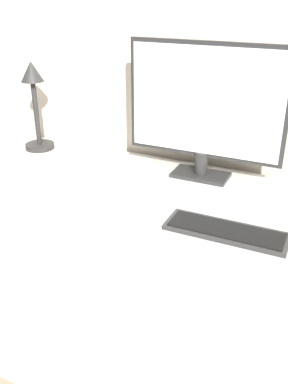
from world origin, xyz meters
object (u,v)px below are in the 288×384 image
monitor (205,108)px  laptop (76,188)px  desk_lamp (35,98)px  notebook (16,166)px  ereader (80,183)px  keyboard (226,231)px

monitor → laptop: (-0.33, -0.29, -0.23)m
monitor → laptop: size_ratio=1.41×
desk_lamp → notebook: desk_lamp is taller
monitor → ereader: size_ratio=3.04×
laptop → ereader: 0.02m
ereader → monitor: bearing=40.7°
laptop → ereader: size_ratio=2.16×
laptop → desk_lamp: bearing=142.0°
laptop → notebook: (-0.30, 0.06, 0.00)m
keyboard → desk_lamp: (-0.86, 0.33, 0.20)m
ereader → notebook: bearing=170.4°
laptop → notebook: 0.30m
laptop → monitor: bearing=40.9°
keyboard → ereader: bearing=173.2°
keyboard → notebook: size_ratio=1.49×
ereader → notebook: ereader is taller
desk_lamp → monitor: bearing=0.8°
ereader → desk_lamp: size_ratio=0.51×
keyboard → laptop: (-0.51, 0.05, 0.00)m
keyboard → desk_lamp: size_ratio=0.95×
ereader → notebook: size_ratio=0.79×
keyboard → notebook: 0.82m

